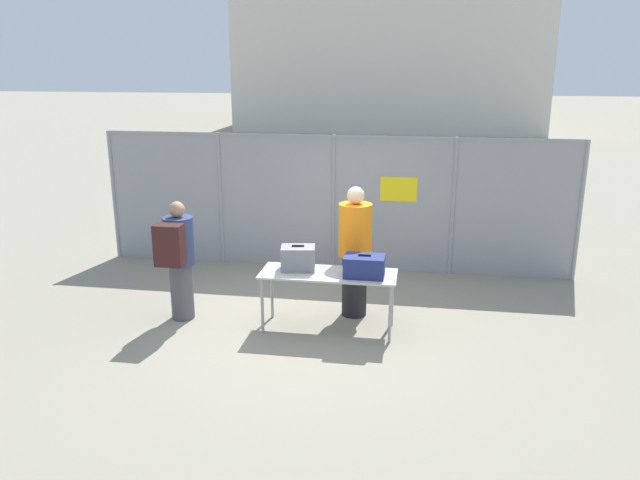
{
  "coord_description": "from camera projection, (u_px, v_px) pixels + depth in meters",
  "views": [
    {
      "loc": [
        1.41,
        -7.66,
        3.42
      ],
      "look_at": [
        0.09,
        0.47,
        1.05
      ],
      "focal_mm": 35.0,
      "sensor_mm": 36.0,
      "label": 1
    }
  ],
  "objects": [
    {
      "name": "suitcase_navy",
      "position": [
        364.0,
        266.0,
        7.89
      ],
      "size": [
        0.51,
        0.35,
        0.29
      ],
      "color": "navy",
      "rests_on": "inspection_table"
    },
    {
      "name": "traveler_hooded",
      "position": [
        178.0,
        257.0,
        8.33
      ],
      "size": [
        0.41,
        0.63,
        1.64
      ],
      "rotation": [
        0.0,
        0.0,
        0.31
      ],
      "color": "#4C4C51",
      "rests_on": "ground_plane"
    },
    {
      "name": "fence_section",
      "position": [
        334.0,
        200.0,
        10.4
      ],
      "size": [
        7.92,
        0.07,
        2.27
      ],
      "color": "gray",
      "rests_on": "ground_plane"
    },
    {
      "name": "utility_trailer",
      "position": [
        400.0,
        211.0,
        13.06
      ],
      "size": [
        4.18,
        1.98,
        0.66
      ],
      "color": "#B2B2B7",
      "rests_on": "ground_plane"
    },
    {
      "name": "security_worker_near",
      "position": [
        355.0,
        250.0,
        8.49
      ],
      "size": [
        0.45,
        0.45,
        1.82
      ],
      "rotation": [
        0.0,
        0.0,
        3.39
      ],
      "color": "black",
      "rests_on": "ground_plane"
    },
    {
      "name": "suitcase_grey",
      "position": [
        298.0,
        258.0,
        8.14
      ],
      "size": [
        0.48,
        0.39,
        0.34
      ],
      "color": "slate",
      "rests_on": "inspection_table"
    },
    {
      "name": "distant_hangar",
      "position": [
        393.0,
        55.0,
        34.34
      ],
      "size": [
        15.09,
        11.57,
        7.47
      ],
      "color": "beige",
      "rests_on": "ground_plane"
    },
    {
      "name": "ground_plane",
      "position": [
        308.0,
        324.0,
        8.43
      ],
      "size": [
        120.0,
        120.0,
        0.0
      ],
      "primitive_type": "plane",
      "color": "gray"
    },
    {
      "name": "inspection_table",
      "position": [
        328.0,
        278.0,
        8.07
      ],
      "size": [
        1.76,
        0.65,
        0.79
      ],
      "color": "#B2B2AD",
      "rests_on": "ground_plane"
    }
  ]
}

